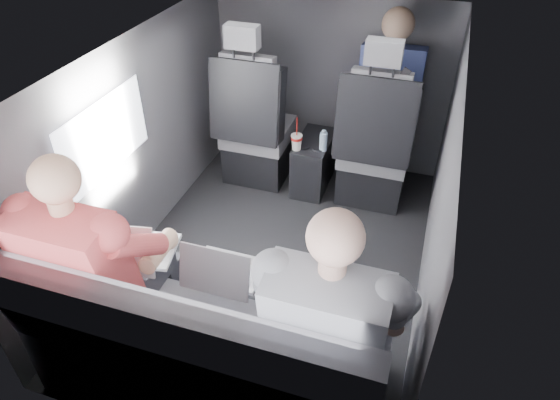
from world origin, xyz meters
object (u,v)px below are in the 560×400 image
(passenger_rear_right, at_px, (332,325))
(passenger_front_right, at_px, (389,91))
(front_seat_right, at_px, (374,152))
(water_bottle, at_px, (323,141))
(front_seat_left, at_px, (256,133))
(laptop_silver, at_px, (223,270))
(rear_bench, at_px, (203,360))
(center_console, at_px, (313,163))
(laptop_black, at_px, (347,300))
(laptop_white, at_px, (131,249))
(passenger_rear_left, at_px, (102,266))
(soda_cup, at_px, (297,141))

(passenger_rear_right, relative_size, passenger_front_right, 1.42)
(front_seat_right, xyz_separation_m, water_bottle, (-0.36, -0.08, 0.07))
(water_bottle, bearing_deg, front_seat_left, 171.61)
(front_seat_left, height_order, laptop_silver, front_seat_left)
(passenger_front_right, bearing_deg, rear_bench, -102.28)
(front_seat_left, xyz_separation_m, water_bottle, (0.54, -0.08, 0.07))
(center_console, height_order, water_bottle, water_bottle)
(water_bottle, distance_m, laptop_black, 1.64)
(front_seat_right, bearing_deg, passenger_rear_right, -86.56)
(laptop_silver, bearing_deg, front_seat_left, 105.75)
(rear_bench, height_order, laptop_white, rear_bench)
(front_seat_left, distance_m, laptop_white, 1.67)
(rear_bench, distance_m, laptop_white, 0.62)
(front_seat_right, xyz_separation_m, passenger_rear_right, (0.11, -1.81, 0.26))
(front_seat_left, distance_m, water_bottle, 0.56)
(front_seat_left, distance_m, rear_bench, 1.96)
(center_console, relative_size, passenger_front_right, 0.53)
(laptop_white, bearing_deg, passenger_front_right, 64.04)
(laptop_black, distance_m, passenger_rear_left, 1.11)
(laptop_white, bearing_deg, laptop_black, 0.89)
(laptop_white, distance_m, passenger_rear_left, 0.17)
(center_console, xyz_separation_m, laptop_black, (0.58, -1.68, 0.43))
(soda_cup, bearing_deg, passenger_rear_right, -68.89)
(rear_bench, distance_m, passenger_front_right, 2.26)
(laptop_white, bearing_deg, front_seat_left, 89.67)
(front_seat_right, bearing_deg, laptop_black, -85.33)
(soda_cup, height_order, laptop_silver, laptop_silver)
(passenger_rear_left, xyz_separation_m, passenger_front_right, (0.98, 2.07, 0.11))
(rear_bench, xyz_separation_m, laptop_black, (0.58, 0.27, 0.32))
(water_bottle, xyz_separation_m, passenger_rear_right, (0.46, -1.73, 0.18))
(passenger_front_right, bearing_deg, laptop_black, -86.57)
(front_seat_left, distance_m, laptop_silver, 1.72)
(passenger_front_right, bearing_deg, soda_cup, -145.36)
(front_seat_right, height_order, soda_cup, front_seat_right)
(laptop_black, xyz_separation_m, passenger_rear_left, (-1.10, -0.17, 0.03))
(passenger_front_right, bearing_deg, passenger_rear_left, -115.43)
(rear_bench, height_order, water_bottle, rear_bench)
(soda_cup, xyz_separation_m, passenger_rear_left, (-0.42, -1.68, 0.19))
(front_seat_left, relative_size, water_bottle, 7.99)
(front_seat_right, xyz_separation_m, laptop_silver, (-0.44, -1.64, 0.23))
(laptop_white, relative_size, laptop_black, 1.16)
(rear_bench, xyz_separation_m, passenger_front_right, (0.47, 2.16, 0.45))
(rear_bench, bearing_deg, laptop_white, 151.43)
(laptop_black, bearing_deg, water_bottle, 107.45)
(center_console, height_order, laptop_silver, laptop_silver)
(center_console, xyz_separation_m, passenger_rear_left, (-0.51, -1.85, 0.45))
(front_seat_left, height_order, laptop_white, front_seat_left)
(laptop_silver, bearing_deg, passenger_rear_right, -17.22)
(front_seat_right, relative_size, passenger_rear_left, 0.98)
(soda_cup, bearing_deg, rear_bench, -87.11)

